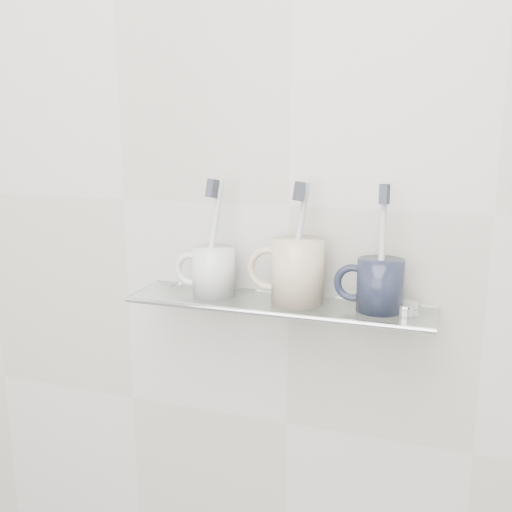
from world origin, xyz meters
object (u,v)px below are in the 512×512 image
at_px(shelf_glass, 278,304).
at_px(mug_right, 380,285).
at_px(mug_center, 298,271).
at_px(mug_left, 214,271).

bearing_deg(shelf_glass, mug_right, 1.77).
relative_size(shelf_glass, mug_right, 6.16).
distance_m(shelf_glass, mug_right, 0.17).
bearing_deg(mug_center, shelf_glass, -156.04).
height_order(mug_left, mug_right, same).
xyz_separation_m(mug_left, mug_center, (0.15, 0.00, 0.01)).
bearing_deg(mug_left, shelf_glass, -6.45).
bearing_deg(shelf_glass, mug_center, 9.26).
xyz_separation_m(mug_left, mug_right, (0.28, 0.00, -0.00)).
height_order(mug_left, mug_center, mug_center).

